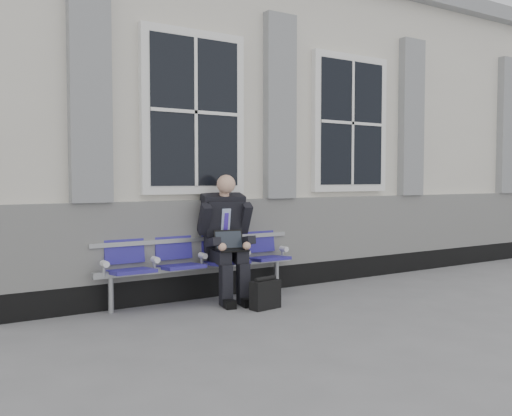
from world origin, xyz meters
TOP-DOWN VIEW (x-y plane):
  - ground at (0.00, 0.00)m, footprint 70.00×70.00m
  - station_building at (-0.02, 3.47)m, footprint 14.40×4.40m
  - bench at (-2.14, 1.32)m, footprint 2.60×0.47m
  - businessman at (-1.87, 1.18)m, footprint 0.66×0.89m
  - briefcase at (-1.73, 0.55)m, footprint 0.37×0.20m

SIDE VIEW (x-z plane):
  - ground at x=0.00m, z-range 0.00..0.00m
  - briefcase at x=-1.73m, z-range -0.01..0.35m
  - bench at x=-2.14m, z-range 0.10..1.01m
  - businessman at x=-1.87m, z-range 0.05..1.56m
  - station_building at x=-0.02m, z-range -0.02..4.47m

